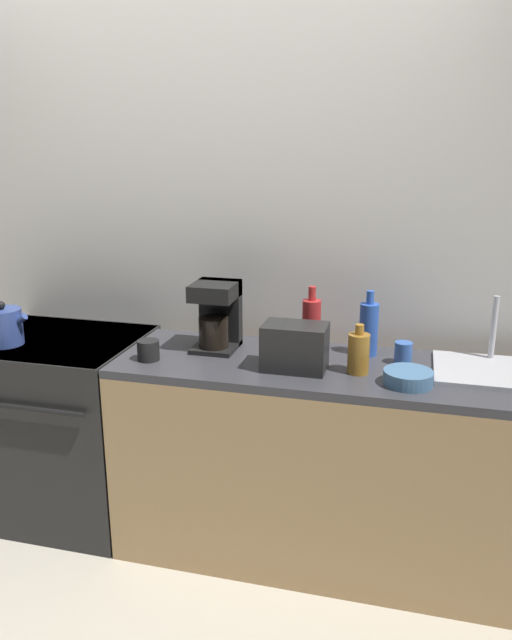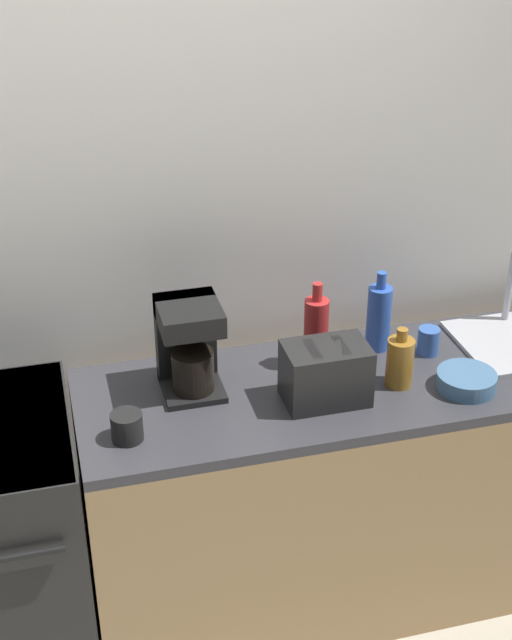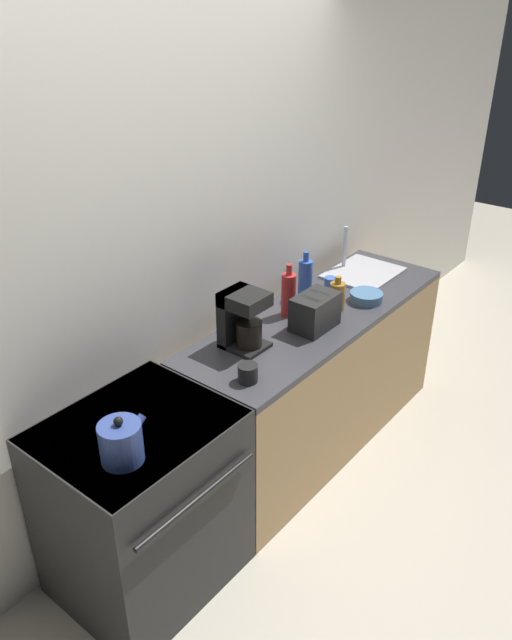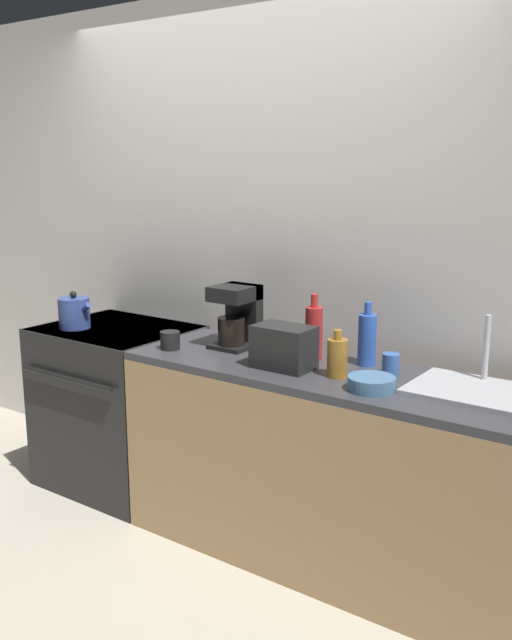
{
  "view_description": "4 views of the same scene",
  "coord_description": "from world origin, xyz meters",
  "px_view_note": "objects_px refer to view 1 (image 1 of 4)",
  "views": [
    {
      "loc": [
        0.93,
        -2.11,
        1.78
      ],
      "look_at": [
        0.3,
        0.32,
        1.05
      ],
      "focal_mm": 35.0,
      "sensor_mm": 36.0,
      "label": 1
    },
    {
      "loc": [
        -0.3,
        -1.94,
        2.43
      ],
      "look_at": [
        0.3,
        0.35,
        1.12
      ],
      "focal_mm": 50.0,
      "sensor_mm": 36.0,
      "label": 2
    },
    {
      "loc": [
        -1.96,
        -1.36,
        2.49
      ],
      "look_at": [
        0.2,
        0.38,
        1.0
      ],
      "focal_mm": 35.0,
      "sensor_mm": 36.0,
      "label": 3
    },
    {
      "loc": [
        2.11,
        -2.27,
        1.77
      ],
      "look_at": [
        0.27,
        0.32,
        1.05
      ],
      "focal_mm": 40.0,
      "sensor_mm": 36.0,
      "label": 4
    }
  ],
  "objects_px": {
    "coffee_maker": "(217,314)",
    "bottle_red": "(311,326)",
    "toaster": "(295,347)",
    "cup_blue": "(403,353)",
    "kettle": "(4,327)",
    "bowl": "(408,378)",
    "bottle_amber": "(359,353)",
    "cup_black": "(148,350)",
    "bottle_blue": "(369,328)",
    "stove": "(63,423)"
  },
  "relations": [
    {
      "from": "stove",
      "to": "bottle_amber",
      "type": "relative_size",
      "value": 4.44
    },
    {
      "from": "bottle_amber",
      "to": "bowl",
      "type": "xyz_separation_m",
      "value": [
        0.2,
        -0.08,
        -0.06
      ]
    },
    {
      "from": "kettle",
      "to": "toaster",
      "type": "relative_size",
      "value": 0.82
    },
    {
      "from": "kettle",
      "to": "cup_blue",
      "type": "xyz_separation_m",
      "value": [
        1.75,
        0.19,
        -0.04
      ]
    },
    {
      "from": "coffee_maker",
      "to": "bottle_blue",
      "type": "relative_size",
      "value": 1.06
    },
    {
      "from": "cup_black",
      "to": "cup_blue",
      "type": "relative_size",
      "value": 1.0
    },
    {
      "from": "coffee_maker",
      "to": "cup_blue",
      "type": "xyz_separation_m",
      "value": [
        0.81,
        -0.01,
        -0.11
      ]
    },
    {
      "from": "stove",
      "to": "toaster",
      "type": "relative_size",
      "value": 3.48
    },
    {
      "from": "coffee_maker",
      "to": "bottle_amber",
      "type": "relative_size",
      "value": 1.5
    },
    {
      "from": "toaster",
      "to": "bowl",
      "type": "distance_m",
      "value": 0.46
    },
    {
      "from": "bottle_red",
      "to": "bottle_amber",
      "type": "distance_m",
      "value": 0.28
    },
    {
      "from": "bottle_blue",
      "to": "bowl",
      "type": "distance_m",
      "value": 0.37
    },
    {
      "from": "bottle_amber",
      "to": "bottle_red",
      "type": "bearing_deg",
      "value": 141.34
    },
    {
      "from": "bottle_blue",
      "to": "cup_black",
      "type": "relative_size",
      "value": 3.04
    },
    {
      "from": "toaster",
      "to": "cup_blue",
      "type": "height_order",
      "value": "toaster"
    },
    {
      "from": "coffee_maker",
      "to": "cup_black",
      "type": "relative_size",
      "value": 3.23
    },
    {
      "from": "toaster",
      "to": "bowl",
      "type": "height_order",
      "value": "toaster"
    },
    {
      "from": "toaster",
      "to": "bowl",
      "type": "xyz_separation_m",
      "value": [
        0.45,
        -0.06,
        -0.07
      ]
    },
    {
      "from": "toaster",
      "to": "cup_black",
      "type": "height_order",
      "value": "toaster"
    },
    {
      "from": "coffee_maker",
      "to": "bottle_blue",
      "type": "distance_m",
      "value": 0.66
    },
    {
      "from": "coffee_maker",
      "to": "bottle_red",
      "type": "bearing_deg",
      "value": 2.35
    },
    {
      "from": "stove",
      "to": "toaster",
      "type": "xyz_separation_m",
      "value": [
        1.16,
        -0.11,
        0.53
      ]
    },
    {
      "from": "coffee_maker",
      "to": "bowl",
      "type": "height_order",
      "value": "coffee_maker"
    },
    {
      "from": "bottle_blue",
      "to": "cup_blue",
      "type": "relative_size",
      "value": 3.05
    },
    {
      "from": "toaster",
      "to": "cup_black",
      "type": "bearing_deg",
      "value": -175.48
    },
    {
      "from": "coffee_maker",
      "to": "bottle_amber",
      "type": "height_order",
      "value": "coffee_maker"
    },
    {
      "from": "bottle_amber",
      "to": "cup_black",
      "type": "bearing_deg",
      "value": -175.38
    },
    {
      "from": "stove",
      "to": "coffee_maker",
      "type": "xyz_separation_m",
      "value": [
        0.77,
        0.07,
        0.59
      ]
    },
    {
      "from": "toaster",
      "to": "bottle_red",
      "type": "relative_size",
      "value": 0.85
    },
    {
      "from": "bottle_blue",
      "to": "cup_blue",
      "type": "bearing_deg",
      "value": -27.24
    },
    {
      "from": "stove",
      "to": "bottle_red",
      "type": "bearing_deg",
      "value": 4.08
    },
    {
      "from": "bottle_red",
      "to": "cup_blue",
      "type": "bearing_deg",
      "value": -3.4
    },
    {
      "from": "cup_blue",
      "to": "bowl",
      "type": "height_order",
      "value": "cup_blue"
    },
    {
      "from": "bottle_amber",
      "to": "cup_black",
      "type": "distance_m",
      "value": 0.87
    },
    {
      "from": "stove",
      "to": "bottle_blue",
      "type": "xyz_separation_m",
      "value": [
        1.43,
        0.14,
        0.55
      ]
    },
    {
      "from": "coffee_maker",
      "to": "bowl",
      "type": "bearing_deg",
      "value": -15.76
    },
    {
      "from": "kettle",
      "to": "bowl",
      "type": "bearing_deg",
      "value": -1.19
    },
    {
      "from": "coffee_maker",
      "to": "bottle_blue",
      "type": "height_order",
      "value": "coffee_maker"
    },
    {
      "from": "bottle_red",
      "to": "bowl",
      "type": "relative_size",
      "value": 1.6
    },
    {
      "from": "bottle_red",
      "to": "kettle",
      "type": "bearing_deg",
      "value": -171.01
    },
    {
      "from": "toaster",
      "to": "bottle_blue",
      "type": "height_order",
      "value": "bottle_blue"
    },
    {
      "from": "coffee_maker",
      "to": "cup_black",
      "type": "distance_m",
      "value": 0.34
    },
    {
      "from": "bottle_amber",
      "to": "cup_blue",
      "type": "distance_m",
      "value": 0.23
    },
    {
      "from": "cup_blue",
      "to": "cup_black",
      "type": "bearing_deg",
      "value": -167.89
    },
    {
      "from": "kettle",
      "to": "cup_black",
      "type": "height_order",
      "value": "kettle"
    },
    {
      "from": "stove",
      "to": "cup_blue",
      "type": "relative_size",
      "value": 9.6
    },
    {
      "from": "kettle",
      "to": "bottle_blue",
      "type": "height_order",
      "value": "bottle_blue"
    },
    {
      "from": "bottle_amber",
      "to": "bowl",
      "type": "relative_size",
      "value": 1.07
    },
    {
      "from": "bottle_amber",
      "to": "bowl",
      "type": "height_order",
      "value": "bottle_amber"
    },
    {
      "from": "toaster",
      "to": "bottle_blue",
      "type": "distance_m",
      "value": 0.37
    }
  ]
}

